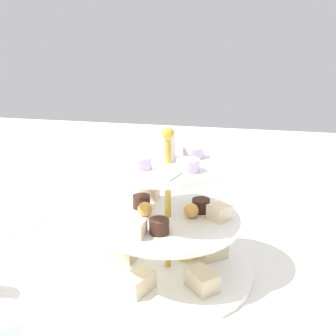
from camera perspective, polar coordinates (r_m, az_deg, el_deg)
The scene contains 4 objects.
ground_plane at distance 0.69m, azimuth 0.00°, elevation -14.73°, with size 2.40×2.40×0.00m, color silver.
tiered_serving_stand at distance 0.65m, azimuth 0.02°, elevation -8.97°, with size 0.29×0.29×0.25m.
water_glass_tall_right at distance 0.93m, azimuth 1.10°, elevation -2.13°, with size 0.07×0.07×0.11m, color silver.
butter_knife_right at distance 0.89m, azimuth -19.28°, elevation -7.87°, with size 0.17×0.01×0.00m, color silver.
Camera 1 is at (-0.57, -0.13, 0.37)m, focal length 41.99 mm.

